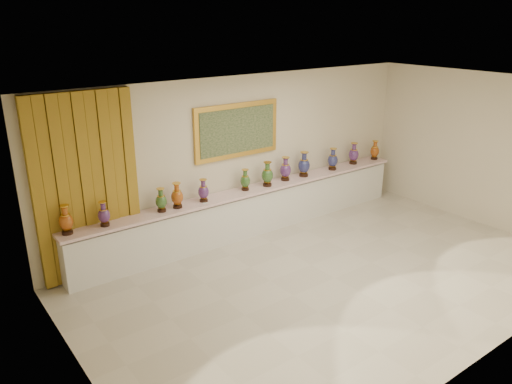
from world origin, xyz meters
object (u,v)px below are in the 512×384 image
(vase_1, at_px, (104,215))
(vase_2, at_px, (161,201))
(vase_0, at_px, (66,221))
(counter, at_px, (252,211))

(vase_1, height_order, vase_2, vase_2)
(vase_2, bearing_deg, vase_0, 178.99)
(counter, xyz_separation_m, vase_0, (-3.45, -0.01, 0.67))
(counter, relative_size, vase_2, 17.72)
(vase_0, xyz_separation_m, vase_2, (1.55, -0.03, -0.02))
(vase_2, bearing_deg, vase_1, -179.19)
(counter, distance_m, vase_0, 3.51)
(vase_0, relative_size, vase_1, 1.14)
(counter, xyz_separation_m, vase_2, (-1.90, -0.04, 0.65))
(vase_1, xyz_separation_m, vase_2, (0.99, 0.01, 0.00))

